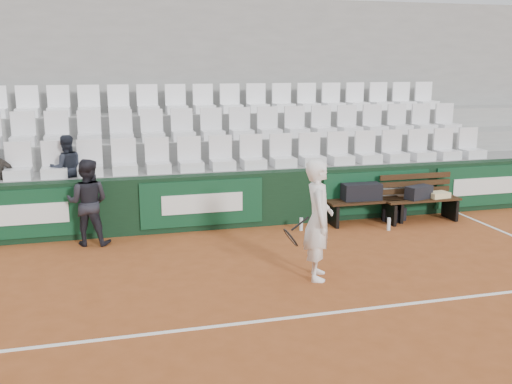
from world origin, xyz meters
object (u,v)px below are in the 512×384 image
at_px(tennis_player, 318,220).
at_px(spectator_c, 65,143).
at_px(sports_bag_left, 361,192).
at_px(water_bottle_near, 301,224).
at_px(bench_left, 365,211).
at_px(sports_bag_ground, 395,215).
at_px(water_bottle_far, 389,224).
at_px(ball_kid, 88,202).
at_px(sports_bag_right, 419,192).
at_px(bench_right, 420,210).

relative_size(tennis_player, spectator_c, 1.43).
bearing_deg(tennis_player, sports_bag_left, 53.68).
bearing_deg(sports_bag_left, water_bottle_near, -171.18).
bearing_deg(tennis_player, bench_left, 52.30).
xyz_separation_m(sports_bag_ground, water_bottle_far, (-0.41, -0.54, -0.01)).
bearing_deg(ball_kid, sports_bag_ground, -165.51).
xyz_separation_m(bench_left, water_bottle_near, (-1.33, -0.17, -0.11)).
distance_m(bench_left, sports_bag_left, 0.39).
bearing_deg(water_bottle_near, sports_bag_right, 0.02).
bearing_deg(bench_right, sports_bag_right, -159.67).
bearing_deg(sports_bag_ground, bench_right, -14.23).
bearing_deg(tennis_player, sports_bag_ground, 43.96).
height_order(bench_right, tennis_player, tennis_player).
height_order(sports_bag_ground, spectator_c, spectator_c).
distance_m(bench_left, sports_bag_right, 1.09).
bearing_deg(spectator_c, bench_right, 160.54).
relative_size(bench_right, sports_bag_left, 2.07).
xyz_separation_m(bench_right, water_bottle_near, (-2.41, -0.03, -0.11)).
relative_size(sports_bag_ground, water_bottle_far, 1.77).
distance_m(sports_bag_left, ball_kid, 4.93).
bearing_deg(tennis_player, water_bottle_near, 76.28).
height_order(bench_left, sports_bag_left, sports_bag_left).
bearing_deg(sports_bag_left, spectator_c, 170.51).
bearing_deg(bench_right, bench_left, 172.37).
distance_m(sports_bag_right, tennis_player, 3.69).
relative_size(bench_right, ball_kid, 1.04).
distance_m(water_bottle_near, tennis_player, 2.44).
distance_m(sports_bag_ground, tennis_player, 3.54).
relative_size(water_bottle_far, tennis_player, 0.14).
relative_size(sports_bag_left, spectator_c, 0.61).
distance_m(sports_bag_left, sports_bag_ground, 0.84).
height_order(water_bottle_near, ball_kid, ball_kid).
bearing_deg(bench_left, bench_right, -7.63).
height_order(water_bottle_far, spectator_c, spectator_c).
bearing_deg(bench_left, spectator_c, 170.39).
bearing_deg(sports_bag_ground, sports_bag_left, 175.85).
height_order(sports_bag_left, tennis_player, tennis_player).
xyz_separation_m(water_bottle_far, tennis_player, (-2.09, -1.87, 0.73)).
bearing_deg(water_bottle_near, sports_bag_ground, 4.25).
height_order(water_bottle_far, ball_kid, ball_kid).
bearing_deg(ball_kid, sports_bag_right, -166.89).
relative_size(tennis_player, ball_kid, 1.17).
bearing_deg(spectator_c, water_bottle_near, 154.84).
distance_m(sports_bag_left, spectator_c, 5.45).
bearing_deg(water_bottle_near, ball_kid, 177.84).
relative_size(water_bottle_near, tennis_player, 0.14).
distance_m(sports_bag_left, water_bottle_near, 1.36).
relative_size(water_bottle_far, ball_kid, 0.16).
xyz_separation_m(sports_bag_right, water_bottle_far, (-0.81, -0.39, -0.46)).
distance_m(sports_bag_left, water_bottle_far, 0.82).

